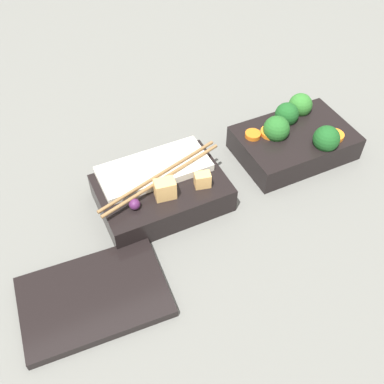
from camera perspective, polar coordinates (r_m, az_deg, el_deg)
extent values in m
plane|color=slate|center=(0.70, 4.97, 1.34)|extent=(3.00, 3.00, 0.00)
cube|color=black|center=(0.75, 12.80, 6.10)|extent=(0.18, 0.12, 0.04)
sphere|color=#19511E|center=(0.72, 16.69, 6.49)|extent=(0.04, 0.04, 0.04)
sphere|color=#2D7028|center=(0.78, 13.60, 10.68)|extent=(0.04, 0.04, 0.04)
sphere|color=#19511E|center=(0.76, 11.95, 9.62)|extent=(0.04, 0.04, 0.04)
sphere|color=#236023|center=(0.72, 10.67, 7.87)|extent=(0.04, 0.04, 0.04)
cylinder|color=orange|center=(0.75, 17.62, 6.86)|extent=(0.04, 0.04, 0.01)
cylinder|color=orange|center=(0.73, 9.98, 7.47)|extent=(0.05, 0.05, 0.01)
cylinder|color=orange|center=(0.72, 7.73, 7.21)|extent=(0.03, 0.03, 0.01)
cube|color=black|center=(0.66, -3.84, -0.12)|extent=(0.18, 0.12, 0.04)
cube|color=silver|center=(0.65, -4.84, 2.96)|extent=(0.16, 0.07, 0.01)
cube|color=#EAB266|center=(0.63, 1.35, 1.55)|extent=(0.03, 0.02, 0.02)
cube|color=#EAB266|center=(0.61, -3.45, 0.38)|extent=(0.03, 0.02, 0.03)
sphere|color=#4C1E4C|center=(0.61, -7.31, -1.55)|extent=(0.02, 0.02, 0.02)
cylinder|color=olive|center=(0.63, -4.20, 2.20)|extent=(0.20, 0.06, 0.01)
cylinder|color=olive|center=(0.63, -3.80, 1.87)|extent=(0.20, 0.06, 0.01)
cube|color=black|center=(0.58, -12.34, -12.87)|extent=(0.19, 0.13, 0.01)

